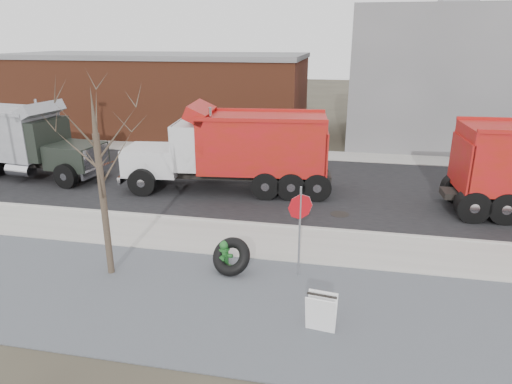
% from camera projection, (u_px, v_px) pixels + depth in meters
% --- Properties ---
extents(ground, '(120.00, 120.00, 0.00)m').
position_uv_depth(ground, '(243.00, 244.00, 14.69)').
color(ground, '#383328').
rests_on(ground, ground).
extents(gravel_verge, '(60.00, 5.00, 0.03)m').
position_uv_depth(gravel_verge, '(211.00, 302.00, 11.44)').
color(gravel_verge, slate).
rests_on(gravel_verge, ground).
extents(sidewalk, '(60.00, 2.50, 0.06)m').
position_uv_depth(sidewalk, '(244.00, 240.00, 14.92)').
color(sidewalk, '#9E9B93').
rests_on(sidewalk, ground).
extents(curb, '(60.00, 0.15, 0.11)m').
position_uv_depth(curb, '(252.00, 224.00, 16.11)').
color(curb, '#9E9B93').
rests_on(curb, ground).
extents(road, '(60.00, 9.40, 0.02)m').
position_uv_depth(road, '(274.00, 185.00, 20.53)').
color(road, black).
rests_on(road, ground).
extents(far_sidewalk, '(60.00, 2.00, 0.06)m').
position_uv_depth(far_sidewalk, '(291.00, 154.00, 25.81)').
color(far_sidewalk, '#9E9B93').
rests_on(far_sidewalk, ground).
extents(building_grey, '(12.00, 10.00, 8.00)m').
position_uv_depth(building_grey, '(448.00, 76.00, 28.39)').
color(building_grey, gray).
rests_on(building_grey, ground).
extents(building_brick, '(20.20, 8.20, 5.30)m').
position_uv_depth(building_brick, '(157.00, 93.00, 31.48)').
color(building_brick, brown).
rests_on(building_brick, ground).
extents(bare_tree, '(3.20, 3.20, 5.20)m').
position_uv_depth(bare_tree, '(99.00, 160.00, 11.82)').
color(bare_tree, '#382D23').
rests_on(bare_tree, ground).
extents(fire_hydrant, '(0.50, 0.49, 0.89)m').
position_uv_depth(fire_hydrant, '(224.00, 256.00, 12.97)').
color(fire_hydrant, '#246026').
rests_on(fire_hydrant, ground).
extents(truck_tire, '(1.30, 1.16, 1.07)m').
position_uv_depth(truck_tire, '(231.00, 257.00, 12.77)').
color(truck_tire, black).
rests_on(truck_tire, ground).
extents(stop_sign, '(0.62, 0.40, 2.61)m').
position_uv_depth(stop_sign, '(300.00, 216.00, 12.19)').
color(stop_sign, gray).
rests_on(stop_sign, ground).
extents(sandwich_board, '(0.72, 0.50, 0.93)m').
position_uv_depth(sandwich_board, '(321.00, 313.00, 10.18)').
color(sandwich_board, white).
rests_on(sandwich_board, ground).
extents(dump_truck_red_b, '(8.89, 3.39, 3.70)m').
position_uv_depth(dump_truck_red_b, '(236.00, 148.00, 19.22)').
color(dump_truck_red_b, black).
rests_on(dump_truck_red_b, ground).
extents(dump_truck_grey, '(7.90, 3.27, 3.51)m').
position_uv_depth(dump_truck_grey, '(19.00, 138.00, 21.44)').
color(dump_truck_grey, black).
rests_on(dump_truck_grey, ground).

